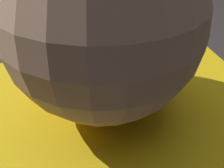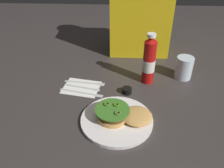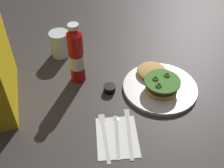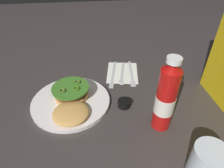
{
  "view_description": "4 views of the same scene",
  "coord_description": "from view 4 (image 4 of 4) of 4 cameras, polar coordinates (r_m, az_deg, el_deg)",
  "views": [
    {
      "loc": [
        0.07,
        0.68,
        0.54
      ],
      "look_at": [
        -0.06,
        0.05,
        0.05
      ],
      "focal_mm": 35.97,
      "sensor_mm": 36.0,
      "label": 1
    },
    {
      "loc": [
        -0.05,
        -0.79,
        0.64
      ],
      "look_at": [
        -0.09,
        0.07,
        0.05
      ],
      "focal_mm": 37.12,
      "sensor_mm": 36.0,
      "label": 2
    },
    {
      "loc": [
        -0.77,
        0.26,
        0.75
      ],
      "look_at": [
        -0.04,
        0.07,
        0.05
      ],
      "focal_mm": 44.77,
      "sensor_mm": 36.0,
      "label": 3
    },
    {
      "loc": [
        0.48,
        -0.04,
        0.49
      ],
      "look_at": [
        -0.06,
        0.03,
        0.08
      ],
      "focal_mm": 30.98,
      "sensor_mm": 36.0,
      "label": 4
    }
  ],
  "objects": [
    {
      "name": "burger_sandwich",
      "position": [
        0.7,
        -12.0,
        -4.42
      ],
      "size": [
        0.22,
        0.13,
        0.05
      ],
      "color": "tan",
      "rests_on": "dinner_plate"
    },
    {
      "name": "fork_utensil",
      "position": [
        0.86,
        5.84,
        2.84
      ],
      "size": [
        0.2,
        0.04,
        0.0
      ],
      "color": "silver",
      "rests_on": "napkin"
    },
    {
      "name": "ground_plane",
      "position": [
        0.68,
        -2.04,
        -8.49
      ],
      "size": [
        3.0,
        3.0,
        0.0
      ],
      "primitive_type": "plane",
      "color": "#373130"
    },
    {
      "name": "water_glass",
      "position": [
        0.55,
        26.14,
        -20.72
      ],
      "size": [
        0.08,
        0.08,
        0.11
      ],
      "primitive_type": "cylinder",
      "color": "silver",
      "rests_on": "ground_plane"
    },
    {
      "name": "condiment_cup",
      "position": [
        0.7,
        3.58,
        -5.71
      ],
      "size": [
        0.05,
        0.05,
        0.03
      ],
      "primitive_type": "cylinder",
      "color": "black",
      "rests_on": "ground_plane"
    },
    {
      "name": "butter_knife",
      "position": [
        0.85,
        0.28,
        2.74
      ],
      "size": [
        0.21,
        0.06,
        0.0
      ],
      "color": "silver",
      "rests_on": "napkin"
    },
    {
      "name": "spoon_utensil",
      "position": [
        0.85,
        2.97,
        2.59
      ],
      "size": [
        0.18,
        0.06,
        0.0
      ],
      "color": "silver",
      "rests_on": "napkin"
    },
    {
      "name": "napkin",
      "position": [
        0.88,
        3.08,
        3.46
      ],
      "size": [
        0.19,
        0.16,
        0.0
      ],
      "primitive_type": "cube",
      "rotation": [
        0.0,
        0.0,
        -0.18
      ],
      "color": "white",
      "rests_on": "ground_plane"
    },
    {
      "name": "dinner_plate",
      "position": [
        0.73,
        -11.99,
        -5.1
      ],
      "size": [
        0.28,
        0.28,
        0.01
      ],
      "primitive_type": "cylinder",
      "color": "white",
      "rests_on": "ground_plane"
    },
    {
      "name": "ketchup_bottle",
      "position": [
        0.59,
        15.57,
        -4.14
      ],
      "size": [
        0.06,
        0.06,
        0.25
      ],
      "color": "#B9100E",
      "rests_on": "ground_plane"
    }
  ]
}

